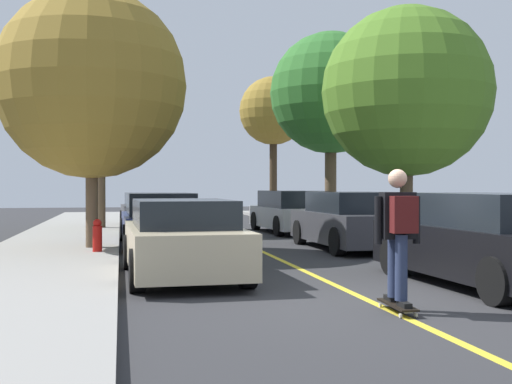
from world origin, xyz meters
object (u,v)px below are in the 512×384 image
(streetlamp, at_px, (403,116))
(skateboard, at_px, (397,305))
(parked_car_left_near, at_px, (160,219))
(skateboarder, at_px, (399,228))
(street_tree_left_nearest, at_px, (92,84))
(parked_car_right_far, at_px, (291,212))
(fire_hydrant, at_px, (97,235))
(street_tree_right_far, at_px, (273,112))
(street_tree_right_near, at_px, (331,94))
(street_tree_left_near, at_px, (101,72))
(parked_car_right_nearest, at_px, (488,241))
(parked_car_left_nearest, at_px, (182,239))
(parked_car_right_near, at_px, (351,221))
(parked_car_left_far, at_px, (150,211))
(street_tree_right_nearest, at_px, (407,92))

(streetlamp, relative_size, skateboard, 6.69)
(parked_car_left_near, distance_m, skateboarder, 10.06)
(street_tree_left_nearest, height_order, streetlamp, street_tree_left_nearest)
(parked_car_right_far, distance_m, fire_hydrant, 8.78)
(street_tree_right_far, bearing_deg, street_tree_right_near, -90.00)
(street_tree_left_near, xyz_separation_m, street_tree_right_far, (7.80, 7.58, -0.29))
(parked_car_right_far, distance_m, street_tree_left_nearest, 8.75)
(parked_car_right_nearest, bearing_deg, parked_car_left_near, 118.81)
(parked_car_left_nearest, height_order, parked_car_right_near, parked_car_right_near)
(parked_car_left_near, distance_m, parked_car_left_far, 5.86)
(street_tree_left_near, xyz_separation_m, streetlamp, (7.90, -6.68, -2.00))
(skateboarder, bearing_deg, parked_car_right_nearest, 36.40)
(parked_car_right_far, xyz_separation_m, street_tree_left_nearest, (-6.15, -5.36, 3.18))
(street_tree_left_near, relative_size, street_tree_right_near, 1.13)
(parked_car_left_far, relative_size, parked_car_right_near, 1.07)
(street_tree_right_nearest, bearing_deg, parked_car_right_near, -166.05)
(street_tree_right_nearest, xyz_separation_m, street_tree_right_far, (0.00, 14.66, 1.17))
(parked_car_left_far, height_order, parked_car_right_nearest, parked_car_right_nearest)
(street_tree_left_near, bearing_deg, parked_car_right_nearest, -65.51)
(parked_car_left_nearest, relative_size, skateboard, 4.87)
(fire_hydrant, distance_m, skateboarder, 7.87)
(skateboarder, bearing_deg, parked_car_left_near, 103.16)
(parked_car_right_far, bearing_deg, parked_car_left_far, 152.16)
(street_tree_right_near, height_order, skateboarder, street_tree_right_near)
(parked_car_left_nearest, distance_m, streetlamp, 8.42)
(parked_car_right_nearest, height_order, skateboard, parked_car_right_nearest)
(parked_car_right_far, bearing_deg, street_tree_right_far, 80.03)
(parked_car_right_far, distance_m, street_tree_left_near, 7.95)
(parked_car_left_nearest, relative_size, parked_car_right_nearest, 0.93)
(skateboard, bearing_deg, parked_car_left_nearest, 123.44)
(parked_car_left_near, relative_size, skateboard, 5.38)
(parked_car_left_near, xyz_separation_m, parked_car_right_nearest, (4.49, -8.17, 0.04))
(street_tree_right_near, bearing_deg, parked_car_right_near, -104.33)
(parked_car_left_near, distance_m, streetlamp, 6.94)
(fire_hydrant, distance_m, skateboard, 7.83)
(parked_car_left_near, distance_m, fire_hydrant, 3.28)
(parked_car_right_near, bearing_deg, skateboarder, -106.10)
(streetlamp, bearing_deg, skateboarder, -115.08)
(parked_car_right_nearest, height_order, street_tree_left_near, street_tree_left_near)
(street_tree_left_nearest, xyz_separation_m, street_tree_right_near, (7.80, 6.19, 0.88))
(street_tree_left_nearest, bearing_deg, parked_car_left_far, 77.92)
(parked_car_left_near, bearing_deg, parked_car_right_near, -25.74)
(street_tree_right_far, height_order, streetlamp, street_tree_right_far)
(street_tree_right_nearest, relative_size, fire_hydrant, 8.53)
(parked_car_left_near, relative_size, street_tree_right_near, 0.68)
(parked_car_right_near, relative_size, street_tree_left_near, 0.57)
(street_tree_right_far, xyz_separation_m, streetlamp, (0.09, -14.26, -1.72))
(parked_car_right_far, bearing_deg, street_tree_left_nearest, -138.90)
(parked_car_right_near, bearing_deg, parked_car_right_far, 89.99)
(parked_car_right_far, height_order, street_tree_right_nearest, street_tree_right_nearest)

